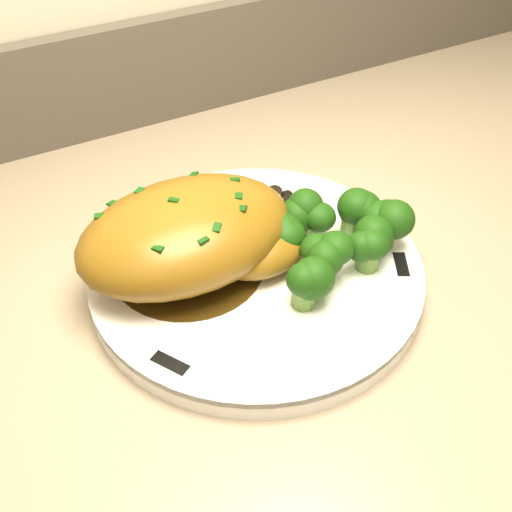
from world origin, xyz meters
name	(u,v)px	position (x,y,z in m)	size (l,w,h in m)	color
plate	(256,273)	(0.53, 1.69, 0.82)	(0.28, 0.28, 0.02)	white
rim_accent_0	(194,189)	(0.52, 1.81, 0.83)	(0.03, 0.01, 0.00)	black
rim_accent_1	(170,363)	(0.42, 1.62, 0.83)	(0.03, 0.01, 0.00)	black
rim_accent_2	(401,265)	(0.64, 1.63, 0.83)	(0.03, 0.01, 0.00)	black
gravy_pool	(189,266)	(0.48, 1.71, 0.83)	(0.13, 0.13, 0.00)	#352309
chicken_breast	(194,236)	(0.48, 1.71, 0.87)	(0.19, 0.13, 0.07)	#895E17
mushroom_pile	(259,221)	(0.56, 1.74, 0.84)	(0.08, 0.06, 0.02)	black
broccoli_florets	(333,237)	(0.59, 1.66, 0.86)	(0.13, 0.10, 0.05)	olive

